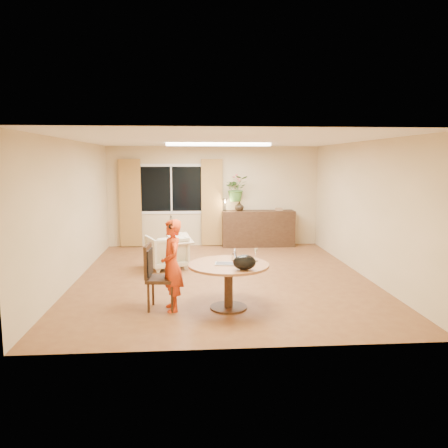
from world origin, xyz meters
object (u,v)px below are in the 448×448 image
object	(u,v)px
dining_table	(229,273)
armchair	(167,252)
child	(172,265)
sideboard	(258,229)
dining_chair	(162,277)

from	to	relation	value
dining_table	armchair	world-z (taller)	armchair
dining_table	child	bearing A→B (deg)	-179.84
child	sideboard	size ratio (longest dim) A/B	0.73
dining_table	sideboard	xyz separation A→B (m)	(1.19, 4.81, -0.08)
dining_chair	armchair	distance (m)	2.57
child	armchair	bearing A→B (deg)	172.74
dining_table	child	distance (m)	0.86
dining_table	child	size ratio (longest dim) A/B	0.89
child	sideboard	bearing A→B (deg)	144.90
dining_table	armchair	xyz separation A→B (m)	(-1.07, 2.61, -0.20)
dining_chair	sideboard	bearing A→B (deg)	71.56
dining_table	armchair	bearing A→B (deg)	112.31
child	sideboard	distance (m)	5.23
child	dining_table	bearing A→B (deg)	77.93
child	armchair	xyz separation A→B (m)	(-0.23, 2.62, -0.34)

